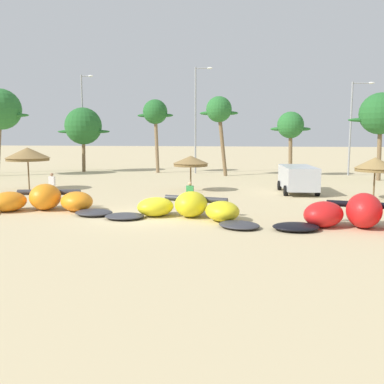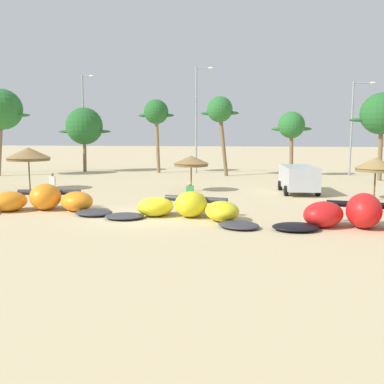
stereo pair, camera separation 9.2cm
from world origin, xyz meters
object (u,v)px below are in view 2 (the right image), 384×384
(kite_left_of_center, at_px, (188,208))
(palm_center_right, at_px, (291,126))
(beach_umbrella_near_palms, at_px, (376,164))
(parked_van, at_px, (298,177))
(lamppost_east_center, at_px, (198,115))
(palm_left, at_px, (84,126))
(lamppost_west_center, at_px, (84,119))
(beach_umbrella_middle, at_px, (191,161))
(beach_umbrella_near_van, at_px, (28,154))
(palm_center_left, at_px, (220,111))
(kite_center, at_px, (364,216))
(person_near_kites, at_px, (190,197))
(palm_leftmost, at_px, (2,110))
(kite_left, at_px, (43,201))
(palm_right_of_gap, at_px, (382,114))
(palm_left_of_gap, at_px, (156,113))
(person_by_umbrellas, at_px, (53,186))
(lamppost_east, at_px, (354,123))

(kite_left_of_center, xyz_separation_m, palm_center_right, (6.31, 22.22, 4.33))
(beach_umbrella_near_palms, relative_size, parked_van, 0.54)
(kite_left_of_center, relative_size, lamppost_east_center, 0.71)
(palm_left, height_order, lamppost_west_center, lamppost_west_center)
(beach_umbrella_middle, height_order, parked_van, beach_umbrella_middle)
(beach_umbrella_near_van, bearing_deg, palm_center_left, 45.80)
(parked_van, distance_m, lamppost_east_center, 17.25)
(kite_center, xyz_separation_m, person_near_kites, (-7.83, 2.64, 0.24))
(palm_left, bearing_deg, palm_leftmost, -136.46)
(beach_umbrella_near_palms, height_order, parked_van, beach_umbrella_near_palms)
(palm_center_left, bearing_deg, parked_van, -60.48)
(kite_left, xyz_separation_m, palm_left, (-7.40, 23.03, 4.34))
(beach_umbrella_near_van, relative_size, palm_right_of_gap, 0.41)
(person_near_kites, relative_size, palm_center_right, 0.26)
(kite_center, bearing_deg, beach_umbrella_middle, 129.42)
(parked_van, height_order, palm_left_of_gap, palm_left_of_gap)
(beach_umbrella_middle, height_order, person_by_umbrellas, beach_umbrella_middle)
(kite_left, distance_m, beach_umbrella_near_van, 9.70)
(lamppost_west_center, bearing_deg, parked_van, -34.00)
(palm_right_of_gap, height_order, lamppost_east_center, lamppost_east_center)
(palm_center_left, xyz_separation_m, palm_right_of_gap, (14.16, -2.16, -0.50))
(kite_left_of_center, distance_m, palm_center_left, 22.35)
(person_near_kites, bearing_deg, palm_leftmost, 141.33)
(parked_van, distance_m, lamppost_east, 15.67)
(kite_left_of_center, bearing_deg, lamppost_east, 62.71)
(beach_umbrella_near_palms, xyz_separation_m, palm_left, (-25.57, 16.31, 2.69))
(person_near_kites, xyz_separation_m, palm_right_of_gap, (13.78, 18.08, 4.92))
(beach_umbrella_middle, height_order, lamppost_east, lamppost_east)
(person_by_umbrellas, relative_size, palm_center_right, 0.26)
(kite_center, height_order, palm_center_left, palm_center_left)
(palm_center_right, relative_size, lamppost_west_center, 0.60)
(kite_center, relative_size, palm_leftmost, 0.90)
(palm_center_right, bearing_deg, beach_umbrella_middle, -121.87)
(lamppost_east, bearing_deg, palm_right_of_gap, -73.35)
(person_by_umbrellas, distance_m, palm_left, 20.17)
(beach_umbrella_middle, height_order, palm_leftmost, palm_leftmost)
(beach_umbrella_middle, xyz_separation_m, beach_umbrella_near_palms, (11.74, -2.32, 0.04))
(lamppost_west_center, bearing_deg, person_near_kites, -56.48)
(palm_left_of_gap, bearing_deg, kite_left, -91.15)
(beach_umbrella_near_palms, bearing_deg, palm_center_left, 127.51)
(lamppost_west_center, xyz_separation_m, lamppost_east_center, (12.55, -0.66, 0.26))
(palm_center_right, distance_m, palm_right_of_gap, 7.92)
(palm_leftmost, bearing_deg, palm_left_of_gap, 22.73)
(person_near_kites, bearing_deg, lamppost_west_center, 123.52)
(beach_umbrella_near_van, distance_m, palm_right_of_gap, 29.01)
(beach_umbrella_middle, bearing_deg, lamppost_east, 45.72)
(beach_umbrella_near_van, xyz_separation_m, lamppost_east, (25.41, 15.24, 2.49))
(palm_center_left, relative_size, lamppost_west_center, 0.74)
(kite_left, height_order, lamppost_west_center, lamppost_west_center)
(palm_center_left, bearing_deg, lamppost_west_center, 168.45)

